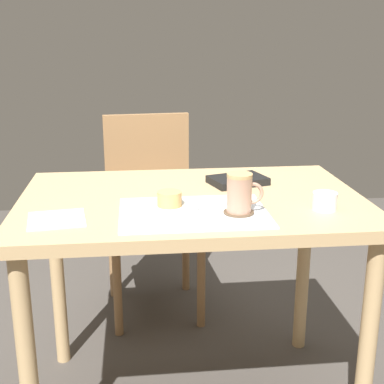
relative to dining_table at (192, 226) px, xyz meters
The scene contains 10 objects.
dining_table is the anchor object (origin of this frame).
wooden_chair 0.75m from the dining_table, 98.25° to the left, with size 0.46×0.46×0.87m.
placemat 0.18m from the dining_table, 94.27° to the right, with size 0.41×0.30×0.00m, color white.
pastry_plate 0.18m from the dining_table, 120.37° to the right, with size 0.16×0.16×0.01m, color silver.
pastry 0.20m from the dining_table, 120.37° to the right, with size 0.07×0.07×0.04m, color #E0A860.
coffee_coaster 0.24m from the dining_table, 58.25° to the right, with size 0.09×0.09×0.01m, color brown.
coffee_mug 0.27m from the dining_table, 57.61° to the right, with size 0.10×0.07×0.11m.
paper_napkin 0.43m from the dining_table, 155.79° to the right, with size 0.15×0.15×0.00m, color silver.
sugar_bowl 0.42m from the dining_table, 24.25° to the right, with size 0.07×0.07×0.05m, color white.
small_book 0.24m from the dining_table, 37.54° to the left, with size 0.18×0.12×0.02m, color black.
Camera 1 is at (-0.17, -1.56, 1.22)m, focal length 50.00 mm.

